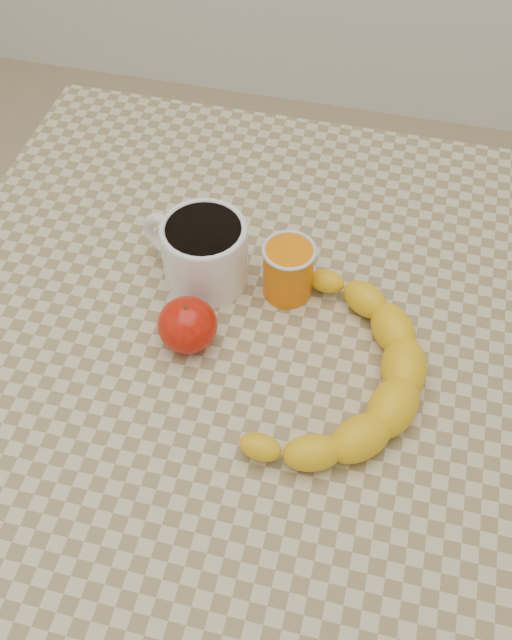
% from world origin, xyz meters
% --- Properties ---
extents(ground, '(3.00, 3.00, 0.00)m').
position_xyz_m(ground, '(0.00, 0.00, 0.00)').
color(ground, tan).
rests_on(ground, ground).
extents(table, '(0.80, 0.80, 0.75)m').
position_xyz_m(table, '(0.00, 0.00, 0.66)').
color(table, '#C1B388').
rests_on(table, ground).
extents(coffee_mug, '(0.15, 0.13, 0.09)m').
position_xyz_m(coffee_mug, '(-0.08, 0.07, 0.80)').
color(coffee_mug, white).
rests_on(coffee_mug, table).
extents(orange_juice_glass, '(0.06, 0.06, 0.07)m').
position_xyz_m(orange_juice_glass, '(0.02, 0.07, 0.79)').
color(orange_juice_glass, orange).
rests_on(orange_juice_glass, table).
extents(apple, '(0.07, 0.07, 0.06)m').
position_xyz_m(apple, '(-0.07, -0.03, 0.78)').
color(apple, '#A50C05').
rests_on(apple, table).
extents(banana, '(0.38, 0.42, 0.05)m').
position_xyz_m(banana, '(0.10, -0.05, 0.77)').
color(banana, yellow).
rests_on(banana, table).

